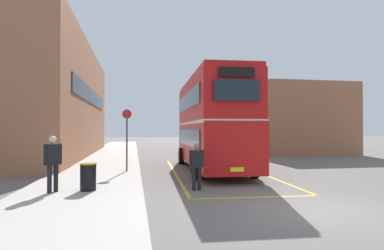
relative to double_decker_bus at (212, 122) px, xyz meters
name	(u,v)px	position (x,y,z in m)	size (l,w,h in m)	color
ground_plane	(203,160)	(0.78, 5.67, -2.51)	(135.60, 135.60, 0.00)	#66605B
sidewalk_left	(111,157)	(-5.72, 8.07, -2.44)	(4.00, 57.60, 0.14)	#B2ADA3
brick_building_left	(46,102)	(-10.70, 10.01, 1.75)	(6.83, 22.26, 8.52)	#9E6647
depot_building_right	(272,121)	(10.29, 15.47, 0.51)	(8.08, 17.22, 6.04)	#9E6647
double_decker_bus	(212,122)	(0.00, 0.00, 0.00)	(3.19, 10.08, 4.75)	black
single_deck_bus	(225,134)	(4.74, 14.00, -0.87)	(2.94, 9.05, 3.02)	black
pedestrian_boarding	(197,163)	(-1.86, -5.46, -1.57)	(0.54, 0.34, 1.64)	black
pedestrian_waiting_near	(53,159)	(-6.54, -5.73, -1.33)	(0.50, 0.52, 1.78)	black
litter_bin	(88,177)	(-5.48, -5.61, -1.93)	(0.53, 0.53, 0.89)	black
bus_stop_sign	(127,134)	(-4.35, -0.82, -0.62)	(0.44, 0.09, 2.94)	#4C4C51
bay_marking_yellow	(220,175)	(-0.04, -1.89, -2.51)	(4.77, 12.17, 0.01)	gold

